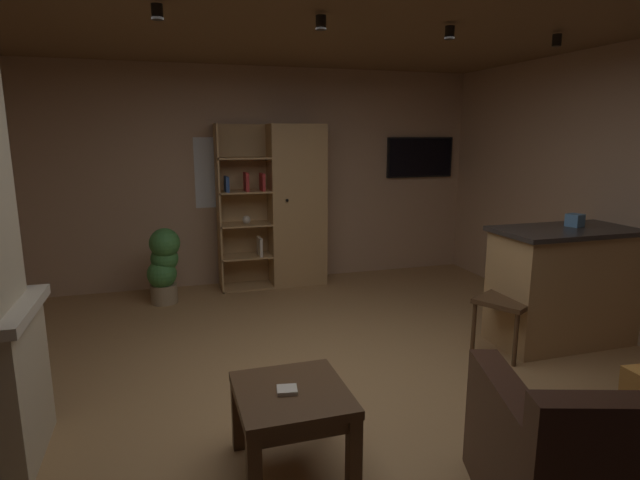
{
  "coord_description": "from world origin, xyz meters",
  "views": [
    {
      "loc": [
        -1.08,
        -3.12,
        1.81
      ],
      "look_at": [
        0.0,
        0.4,
        1.05
      ],
      "focal_mm": 28.69,
      "sensor_mm": 36.0,
      "label": 1
    }
  ],
  "objects_px": {
    "kitchen_bar_counter": "(576,284)",
    "dining_chair": "(511,291)",
    "coffee_table": "(292,406)",
    "table_book_0": "(287,390)",
    "bookshelf_cabinet": "(290,207)",
    "potted_floor_plant": "(164,264)",
    "wall_mounted_tv": "(420,157)",
    "tissue_box": "(575,220)"
  },
  "relations": [
    {
      "from": "bookshelf_cabinet",
      "to": "tissue_box",
      "type": "distance_m",
      "value": 3.11
    },
    {
      "from": "tissue_box",
      "to": "potted_floor_plant",
      "type": "xyz_separation_m",
      "value": [
        -3.46,
        2.05,
        -0.64
      ]
    },
    {
      "from": "wall_mounted_tv",
      "to": "coffee_table",
      "type": "bearing_deg",
      "value": -125.82
    },
    {
      "from": "coffee_table",
      "to": "table_book_0",
      "type": "xyz_separation_m",
      "value": [
        -0.03,
        -0.01,
        0.1
      ]
    },
    {
      "from": "table_book_0",
      "to": "bookshelf_cabinet",
      "type": "bearing_deg",
      "value": 76.05
    },
    {
      "from": "coffee_table",
      "to": "wall_mounted_tv",
      "type": "height_order",
      "value": "wall_mounted_tv"
    },
    {
      "from": "coffee_table",
      "to": "dining_chair",
      "type": "xyz_separation_m",
      "value": [
        2.14,
        1.0,
        0.15
      ]
    },
    {
      "from": "bookshelf_cabinet",
      "to": "coffee_table",
      "type": "height_order",
      "value": "bookshelf_cabinet"
    },
    {
      "from": "coffee_table",
      "to": "potted_floor_plant",
      "type": "bearing_deg",
      "value": 101.56
    },
    {
      "from": "potted_floor_plant",
      "to": "wall_mounted_tv",
      "type": "height_order",
      "value": "wall_mounted_tv"
    },
    {
      "from": "dining_chair",
      "to": "potted_floor_plant",
      "type": "height_order",
      "value": "dining_chair"
    },
    {
      "from": "coffee_table",
      "to": "potted_floor_plant",
      "type": "relative_size",
      "value": 0.75
    },
    {
      "from": "table_book_0",
      "to": "coffee_table",
      "type": "bearing_deg",
      "value": 24.34
    },
    {
      "from": "table_book_0",
      "to": "dining_chair",
      "type": "bearing_deg",
      "value": 25.12
    },
    {
      "from": "kitchen_bar_counter",
      "to": "wall_mounted_tv",
      "type": "relative_size",
      "value": 1.64
    },
    {
      "from": "potted_floor_plant",
      "to": "coffee_table",
      "type": "bearing_deg",
      "value": -78.44
    },
    {
      "from": "coffee_table",
      "to": "dining_chair",
      "type": "distance_m",
      "value": 2.37
    },
    {
      "from": "bookshelf_cabinet",
      "to": "coffee_table",
      "type": "relative_size",
      "value": 3.07
    },
    {
      "from": "kitchen_bar_counter",
      "to": "tissue_box",
      "type": "bearing_deg",
      "value": 110.37
    },
    {
      "from": "bookshelf_cabinet",
      "to": "table_book_0",
      "type": "height_order",
      "value": "bookshelf_cabinet"
    },
    {
      "from": "kitchen_bar_counter",
      "to": "tissue_box",
      "type": "relative_size",
      "value": 12.72
    },
    {
      "from": "bookshelf_cabinet",
      "to": "dining_chair",
      "type": "xyz_separation_m",
      "value": [
        1.29,
        -2.5,
        -0.43
      ]
    },
    {
      "from": "dining_chair",
      "to": "wall_mounted_tv",
      "type": "bearing_deg",
      "value": 78.76
    },
    {
      "from": "bookshelf_cabinet",
      "to": "potted_floor_plant",
      "type": "relative_size",
      "value": 2.31
    },
    {
      "from": "coffee_table",
      "to": "table_book_0",
      "type": "distance_m",
      "value": 0.11
    },
    {
      "from": "kitchen_bar_counter",
      "to": "table_book_0",
      "type": "distance_m",
      "value": 3.06
    },
    {
      "from": "bookshelf_cabinet",
      "to": "kitchen_bar_counter",
      "type": "bearing_deg",
      "value": -50.96
    },
    {
      "from": "dining_chair",
      "to": "wall_mounted_tv",
      "type": "relative_size",
      "value": 0.99
    },
    {
      "from": "potted_floor_plant",
      "to": "bookshelf_cabinet",
      "type": "bearing_deg",
      "value": 13.28
    },
    {
      "from": "kitchen_bar_counter",
      "to": "dining_chair",
      "type": "bearing_deg",
      "value": -177.36
    },
    {
      "from": "table_book_0",
      "to": "dining_chair",
      "type": "height_order",
      "value": "dining_chair"
    },
    {
      "from": "kitchen_bar_counter",
      "to": "coffee_table",
      "type": "height_order",
      "value": "kitchen_bar_counter"
    },
    {
      "from": "dining_chair",
      "to": "potted_floor_plant",
      "type": "relative_size",
      "value": 1.1
    },
    {
      "from": "coffee_table",
      "to": "table_book_0",
      "type": "bearing_deg",
      "value": -155.66
    },
    {
      "from": "tissue_box",
      "to": "potted_floor_plant",
      "type": "bearing_deg",
      "value": 149.38
    },
    {
      "from": "bookshelf_cabinet",
      "to": "tissue_box",
      "type": "bearing_deg",
      "value": -50.57
    },
    {
      "from": "tissue_box",
      "to": "wall_mounted_tv",
      "type": "height_order",
      "value": "wall_mounted_tv"
    },
    {
      "from": "tissue_box",
      "to": "potted_floor_plant",
      "type": "distance_m",
      "value": 4.07
    },
    {
      "from": "tissue_box",
      "to": "table_book_0",
      "type": "height_order",
      "value": "tissue_box"
    },
    {
      "from": "bookshelf_cabinet",
      "to": "tissue_box",
      "type": "height_order",
      "value": "bookshelf_cabinet"
    },
    {
      "from": "dining_chair",
      "to": "potted_floor_plant",
      "type": "xyz_separation_m",
      "value": [
        -2.78,
        2.14,
        -0.09
      ]
    },
    {
      "from": "kitchen_bar_counter",
      "to": "coffee_table",
      "type": "xyz_separation_m",
      "value": [
        -2.84,
        -1.04,
        -0.14
      ]
    }
  ]
}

